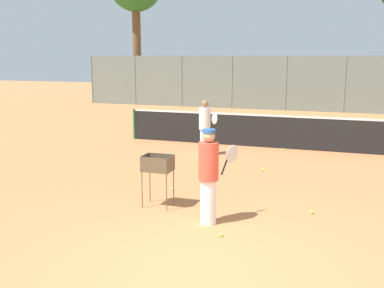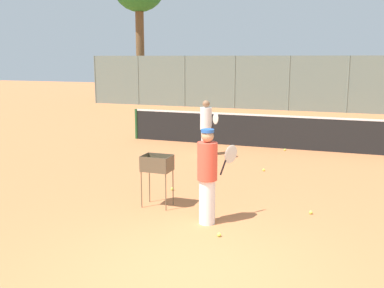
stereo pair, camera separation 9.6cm
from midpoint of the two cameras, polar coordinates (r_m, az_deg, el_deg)
name	(u,v)px [view 1 (the left image)]	position (r m, az deg, el deg)	size (l,w,h in m)	color
ground_plane	(197,273)	(6.32, 0.14, -16.03)	(80.00, 80.00, 0.00)	#C67242
tennis_net	(287,131)	(14.50, 11.79, 1.57)	(10.82, 0.10, 1.07)	#26592D
back_fence	(315,84)	(24.84, 15.21, 7.38)	(27.25, 0.08, 2.95)	slate
player_white_outfit	(209,175)	(7.75, 1.82, -3.98)	(0.59, 0.79, 1.67)	white
player_red_cap	(205,127)	(13.20, 1.45, 2.14)	(0.73, 0.66, 1.64)	white
ball_cart	(157,168)	(8.69, -4.79, -3.00)	(0.56, 0.41, 1.02)	brown
tennis_ball_0	(172,189)	(9.88, -2.78, -5.72)	(0.07, 0.07, 0.07)	#D1E54C
tennis_ball_1	(221,235)	(7.45, 3.29, -11.42)	(0.07, 0.07, 0.07)	#D1E54C
tennis_ball_2	(311,212)	(8.73, 14.61, -8.36)	(0.07, 0.07, 0.07)	#D1E54C
tennis_ball_3	(283,150)	(14.29, 11.34, -0.69)	(0.07, 0.07, 0.07)	#D1E54C
tennis_ball_6	(263,170)	(11.66, 8.76, -3.24)	(0.07, 0.07, 0.07)	#D1E54C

